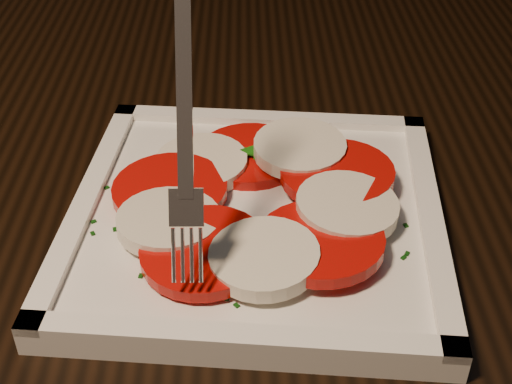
# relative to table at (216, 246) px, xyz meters

# --- Properties ---
(table) EXTENTS (1.27, 0.92, 0.75)m
(table) POSITION_rel_table_xyz_m (0.00, 0.00, 0.00)
(table) COLOR black
(table) RESTS_ON ground
(chair) EXTENTS (0.52, 0.52, 0.93)m
(chair) POSITION_rel_table_xyz_m (-0.17, 0.86, -0.12)
(chair) COLOR black
(chair) RESTS_ON ground
(plate) EXTENTS (0.29, 0.29, 0.01)m
(plate) POSITION_rel_table_xyz_m (0.02, -0.10, 0.11)
(plate) COLOR white
(plate) RESTS_ON table
(caprese_salad) EXTENTS (0.21, 0.20, 0.02)m
(caprese_salad) POSITION_rel_table_xyz_m (0.02, -0.10, 0.12)
(caprese_salad) COLOR #BE0504
(caprese_salad) RESTS_ON plate
(fork) EXTENTS (0.04, 0.09, 0.15)m
(fork) POSITION_rel_table_xyz_m (-0.02, -0.13, 0.21)
(fork) COLOR white
(fork) RESTS_ON caprese_salad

